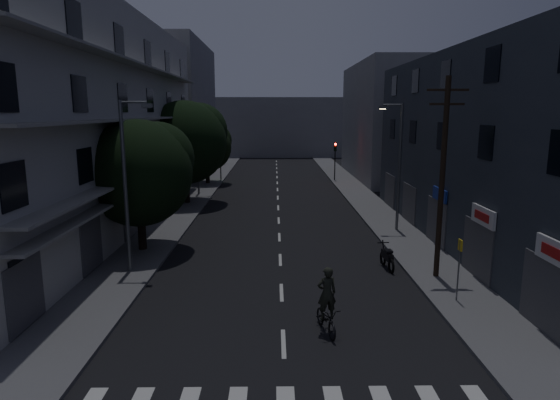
{
  "coord_description": "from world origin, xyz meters",
  "views": [
    {
      "loc": [
        -0.29,
        -12.45,
        7.62
      ],
      "look_at": [
        0.0,
        12.0,
        3.0
      ],
      "focal_mm": 30.0,
      "sensor_mm": 36.0,
      "label": 1
    }
  ],
  "objects_px": {
    "bus_stop_sign": "(459,259)",
    "motorcycle": "(387,258)",
    "utility_pole": "(442,175)",
    "cyclist": "(327,311)"
  },
  "relations": [
    {
      "from": "motorcycle",
      "to": "utility_pole",
      "type": "bearing_deg",
      "value": -42.7
    },
    {
      "from": "utility_pole",
      "to": "motorcycle",
      "type": "height_order",
      "value": "utility_pole"
    },
    {
      "from": "bus_stop_sign",
      "to": "cyclist",
      "type": "distance_m",
      "value": 6.12
    },
    {
      "from": "cyclist",
      "to": "utility_pole",
      "type": "bearing_deg",
      "value": 29.55
    },
    {
      "from": "bus_stop_sign",
      "to": "motorcycle",
      "type": "distance_m",
      "value": 4.91
    },
    {
      "from": "utility_pole",
      "to": "bus_stop_sign",
      "type": "bearing_deg",
      "value": -92.95
    },
    {
      "from": "utility_pole",
      "to": "cyclist",
      "type": "relative_size",
      "value": 3.76
    },
    {
      "from": "bus_stop_sign",
      "to": "motorcycle",
      "type": "relative_size",
      "value": 1.24
    },
    {
      "from": "utility_pole",
      "to": "cyclist",
      "type": "distance_m",
      "value": 8.74
    },
    {
      "from": "utility_pole",
      "to": "cyclist",
      "type": "xyz_separation_m",
      "value": [
        -5.67,
        -5.27,
        -4.06
      ]
    }
  ]
}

